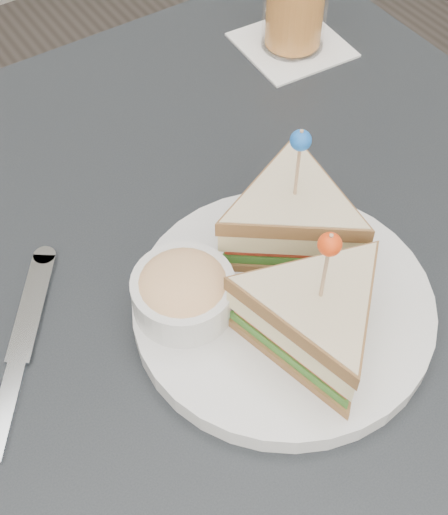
% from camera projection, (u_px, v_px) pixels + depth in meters
% --- Properties ---
extents(table, '(0.80, 0.80, 0.75)m').
position_uv_depth(table, '(221.00, 357.00, 0.64)').
color(table, black).
rests_on(table, ground).
extents(plate_meal, '(0.29, 0.29, 0.14)m').
position_uv_depth(plate_meal, '(287.00, 278.00, 0.56)').
color(plate_meal, silver).
rests_on(plate_meal, table).
extents(cutlery_knife, '(0.13, 0.17, 0.01)m').
position_uv_depth(cutlery_knife, '(20.00, 354.00, 0.56)').
color(cutlery_knife, silver).
rests_on(cutlery_knife, table).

